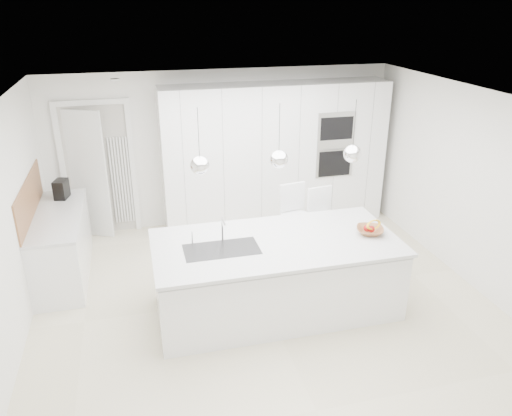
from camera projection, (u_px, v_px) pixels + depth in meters
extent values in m
plane|color=beige|center=(262.00, 297.00, 6.31)|extent=(5.50, 5.50, 0.00)
plane|color=white|center=(223.00, 148.00, 8.06)|extent=(5.50, 0.00, 5.50)
plane|color=white|center=(8.00, 231.00, 5.20)|extent=(0.00, 5.00, 5.00)
plane|color=white|center=(263.00, 98.00, 5.34)|extent=(5.50, 5.50, 0.00)
cube|color=white|center=(275.00, 156.00, 8.01)|extent=(3.60, 0.60, 2.30)
cube|color=white|center=(82.00, 175.00, 7.59)|extent=(0.76, 0.38, 2.00)
cube|color=white|center=(62.00, 246.00, 6.66)|extent=(0.60, 1.80, 0.86)
cube|color=silver|center=(57.00, 216.00, 6.49)|extent=(0.62, 1.82, 0.04)
cube|color=#9C6840|center=(29.00, 198.00, 6.32)|extent=(0.02, 1.80, 0.50)
cube|color=white|center=(277.00, 278.00, 5.90)|extent=(2.80, 1.20, 0.86)
cube|color=silver|center=(276.00, 243.00, 5.77)|extent=(2.84, 1.40, 0.04)
cylinder|color=white|center=(222.00, 229.00, 5.70)|extent=(0.02, 0.02, 0.30)
sphere|color=white|center=(200.00, 165.00, 5.14)|extent=(0.20, 0.20, 0.20)
sphere|color=white|center=(279.00, 159.00, 5.33)|extent=(0.20, 0.20, 0.20)
sphere|color=white|center=(352.00, 154.00, 5.52)|extent=(0.20, 0.20, 0.20)
imported|color=#9C6840|center=(370.00, 231.00, 5.93)|extent=(0.41, 0.41, 0.08)
cube|color=black|center=(61.00, 189.00, 6.96)|extent=(0.21, 0.28, 0.26)
sphere|color=#A21412|center=(367.00, 228.00, 5.91)|extent=(0.09, 0.09, 0.09)
sphere|color=#A21412|center=(371.00, 229.00, 5.89)|extent=(0.08, 0.08, 0.08)
torus|color=gold|center=(374.00, 225.00, 5.88)|extent=(0.25, 0.18, 0.23)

